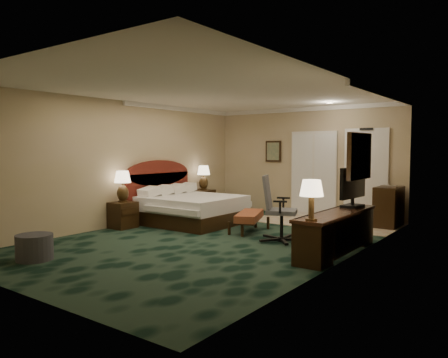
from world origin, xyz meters
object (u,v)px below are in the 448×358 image
Objects in this scene: nightstand_near at (123,215)px; ottoman at (34,247)px; desk at (337,233)px; minibar at (389,207)px; desk_chair at (282,209)px; lamp_near at (123,186)px; nightstand_far at (202,202)px; bed_bench at (249,222)px; bed at (193,210)px; tv at (353,187)px; lamp_far at (204,178)px.

nightstand_near is 2.75m from ottoman.
desk is 2.68× the size of minibar.
nightstand_near is at bearing 170.47° from desk_chair.
lamp_near is 1.21× the size of ottoman.
nightstand_far is 0.93× the size of lamp_near.
bed_bench is (2.39, 1.21, -0.08)m from nightstand_near.
desk_chair is (2.52, -0.50, 0.29)m from bed.
ottoman is 5.20m from tv.
bed is 3.13× the size of lamp_far.
desk_chair is (3.32, -1.89, -0.32)m from lamp_far.
desk_chair is at bearing -156.92° from tv.
desk reaches higher than ottoman.
nightstand_far reaches higher than bed_bench.
tv is at bearing -3.96° from desk_chair.
lamp_far is 1.16× the size of ottoman.
bed_bench is 3.07m from minibar.
nightstand_far is 0.52× the size of bed_bench.
ottoman is at bearing -87.79° from bed.
nightstand_near is at bearing -175.87° from bed_bench.
nightstand_near is at bearing -90.77° from lamp_far.
tv is at bearing -23.88° from bed_bench.
tv reaches higher than nightstand_near.
bed_bench is 1.35× the size of minibar.
tv is at bearing -17.85° from nightstand_far.
minibar is at bearing 94.95° from tv.
desk_chair is 2.90m from minibar.
lamp_near is (-0.02, -2.61, 0.57)m from nightstand_far.
lamp_far is 5.37m from ottoman.
nightstand_far is at bearing -103.51° from lamp_far.
lamp_far is at bearing 89.20° from lamp_near.
desk is 1.94× the size of desk_chair.
minibar is at bearing 59.77° from ottoman.
nightstand_near is 0.88× the size of lamp_far.
ottoman is (-1.40, -3.78, -0.00)m from bed_bench.
minibar reaches higher than nightstand_near.
lamp_near is 0.76× the size of minibar.
lamp_near is 4.66m from tv.
lamp_near is at bearing -90.80° from lamp_far.
tv reaches higher than bed.
ottoman is 0.63× the size of minibar.
lamp_far reaches higher than bed_bench.
desk is at bearing 6.61° from lamp_near.
bed is 2.26× the size of minibar.
desk is at bearing -89.85° from minibar.
nightstand_near is 2.74m from lamp_far.
desk is (4.49, 0.52, 0.06)m from nightstand_near.
bed is 1.63m from lamp_near.
bed is 1.63× the size of desk_chair.
nightstand_far is (-0.81, 1.33, -0.00)m from bed.
lamp_far reaches higher than bed.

